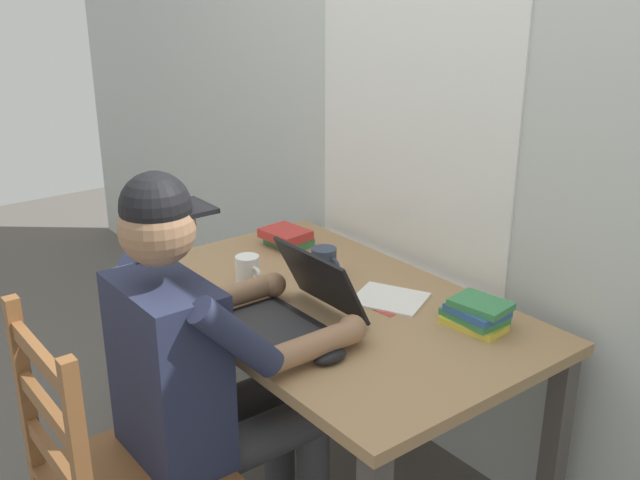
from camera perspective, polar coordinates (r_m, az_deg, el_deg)
back_wall at (r=2.46m, az=9.78°, el=11.10°), size 6.00×0.08×2.60m
desk at (r=2.35m, az=0.62°, el=-6.64°), size 1.35×0.82×0.70m
seated_person at (r=2.03m, az=-8.92°, el=-9.69°), size 0.50×0.60×1.23m
wooden_chair at (r=2.05m, az=-15.70°, el=-17.23°), size 0.42×0.42×0.93m
laptop at (r=2.14m, az=-2.08°, el=-5.31°), size 0.33×0.33×0.21m
computer_mouse at (r=1.96m, az=0.79°, el=-8.98°), size 0.06×0.10×0.03m
coffee_mug_white at (r=2.40m, az=-5.60°, el=-2.42°), size 0.12×0.08×0.10m
coffee_mug_dark at (r=2.47m, az=0.34°, el=-1.71°), size 0.12×0.09×0.10m
book_stack_main at (r=2.18m, az=12.02°, el=-5.59°), size 0.19×0.14×0.08m
book_stack_side at (r=2.74m, az=-2.58°, el=0.23°), size 0.18×0.16×0.07m
paper_pile_near_laptop at (r=2.32m, az=5.42°, el=-4.56°), size 0.27×0.26×0.01m
landscape_photo_print at (r=2.28m, az=4.94°, el=-5.10°), size 0.14×0.11×0.00m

